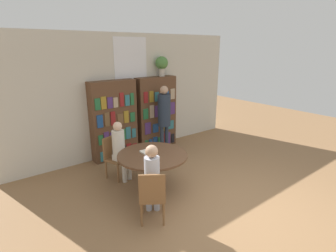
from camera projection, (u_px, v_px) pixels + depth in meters
ground_plane at (238, 210)px, 4.46m from camera, size 16.00×16.00×0.00m
wall_back at (131, 94)px, 6.69m from camera, size 6.40×0.07×3.00m
bookshelf_left at (114, 121)px, 6.34m from camera, size 1.13×0.34×1.92m
bookshelf_right at (156, 113)px, 7.06m from camera, size 1.13×0.34×1.92m
flower_vase at (162, 64)px, 6.81m from camera, size 0.33×0.33×0.51m
reading_table at (153, 160)px, 4.93m from camera, size 1.32×1.32×0.74m
chair_near_camera at (152, 195)px, 4.02m from camera, size 0.56×0.56×0.89m
chair_left_side at (114, 155)px, 5.50m from camera, size 0.51×0.51×0.89m
seated_reader_left at (120, 148)px, 5.34m from camera, size 0.35×0.40×1.24m
seated_reader_right at (152, 176)px, 4.13m from camera, size 0.38×0.40×1.25m
librarian_standing at (164, 113)px, 6.59m from camera, size 0.32×0.59×1.76m
open_book_on_table at (147, 151)px, 5.00m from camera, size 0.24×0.18×0.03m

